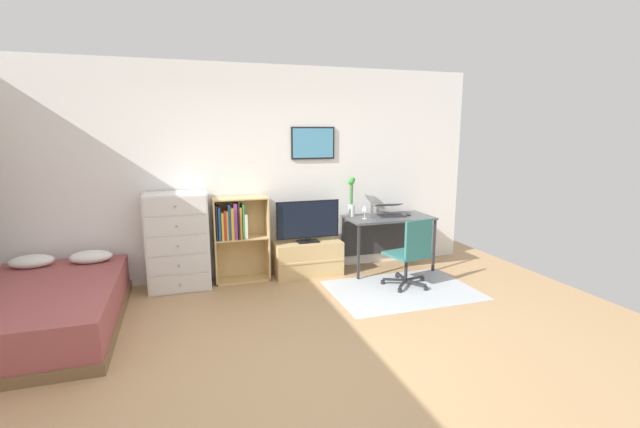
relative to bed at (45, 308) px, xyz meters
The scene contains 14 objects.
ground_plane 2.59m from the bed, 31.56° to the right, with size 7.20×7.20×0.00m, color tan.
wall_back_with_posters 2.70m from the bed, 26.17° to the left, with size 6.12×0.09×2.70m.
area_rug 3.77m from the bed, ahead, with size 1.70×1.20×0.01m, color #B2B7BC.
bed is the anchor object (origin of this frame).
dresser 1.51m from the bed, 33.35° to the left, with size 0.72×0.46×1.17m.
bookshelf 2.15m from the bed, 24.29° to the left, with size 0.68×0.30×1.07m.
tv_stand 2.96m from the bed, 16.11° to the left, with size 0.88×0.41×0.45m.
television 3.00m from the bed, 15.70° to the left, with size 0.84×0.16×0.55m.
desk 4.05m from the bed, 11.34° to the left, with size 1.16×0.61×0.74m.
office_chair 3.91m from the bed, ahead, with size 0.58×0.57×0.86m.
laptop 4.13m from the bed, 11.30° to the left, with size 0.41×0.44×0.16m.
computer_mouse 4.34m from the bed, ahead, with size 0.06×0.10×0.03m, color #262628.
bamboo_vase 3.69m from the bed, 14.49° to the left, with size 0.09×0.10×0.53m.
wine_glass 3.70m from the bed, 10.55° to the left, with size 0.07×0.07×0.18m.
Camera 1 is at (-0.92, -3.18, 1.88)m, focal length 24.58 mm.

